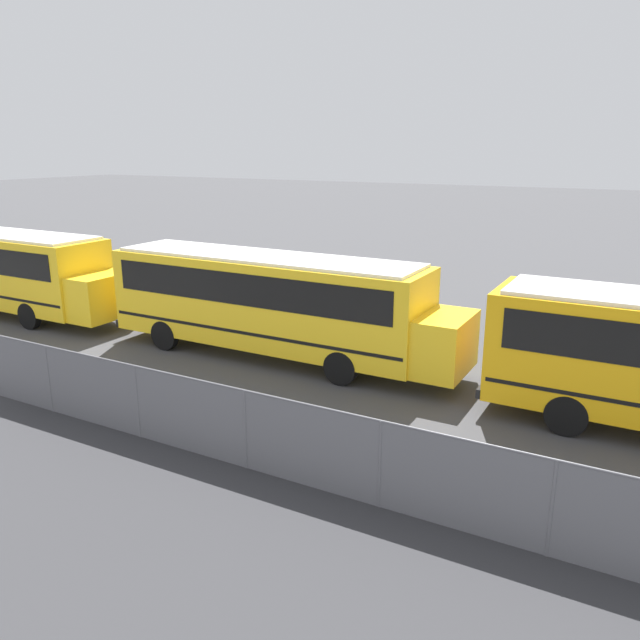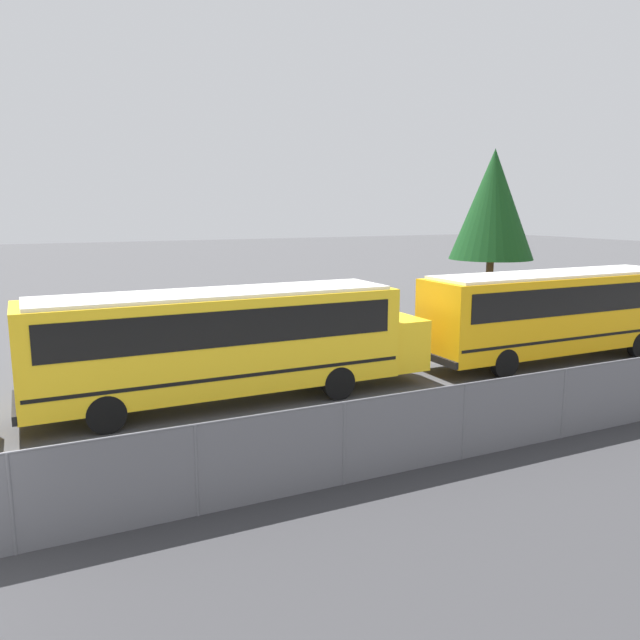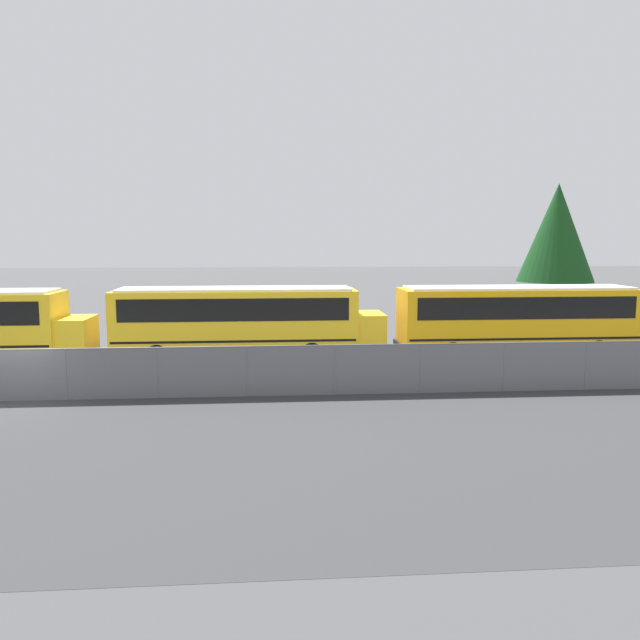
% 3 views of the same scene
% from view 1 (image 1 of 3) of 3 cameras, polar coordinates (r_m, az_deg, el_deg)
% --- Properties ---
extents(school_bus_2, '(12.14, 2.56, 3.33)m').
position_cam_1_polar(school_bus_2, '(28.60, -27.21, 4.50)').
color(school_bus_2, yellow).
rests_on(school_bus_2, ground_plane).
extents(school_bus_3, '(12.14, 2.56, 3.33)m').
position_cam_1_polar(school_bus_3, '(19.96, -4.41, 2.03)').
color(school_bus_3, yellow).
rests_on(school_bus_3, ground_plane).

